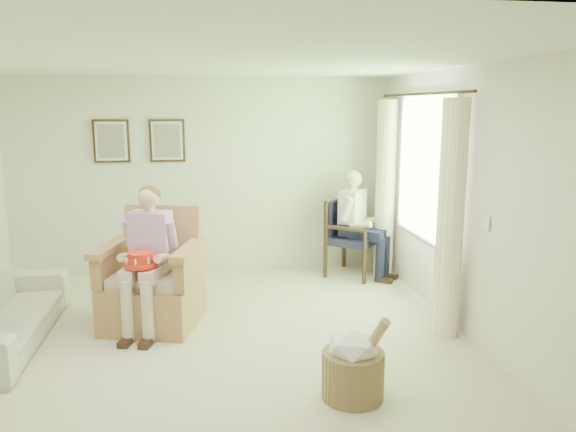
# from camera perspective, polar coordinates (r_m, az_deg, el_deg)

# --- Properties ---
(floor) EXTENTS (5.50, 5.50, 0.00)m
(floor) POSITION_cam_1_polar(r_m,az_deg,el_deg) (5.25, -8.02, -14.05)
(floor) COLOR beige
(floor) RESTS_ON ground
(back_wall) EXTENTS (5.00, 0.04, 2.60)m
(back_wall) POSITION_cam_1_polar(r_m,az_deg,el_deg) (7.56, -8.60, 4.00)
(back_wall) COLOR silver
(back_wall) RESTS_ON ground
(front_wall) EXTENTS (5.00, 0.04, 2.60)m
(front_wall) POSITION_cam_1_polar(r_m,az_deg,el_deg) (2.21, -7.87, -13.73)
(front_wall) COLOR silver
(front_wall) RESTS_ON ground
(right_wall) EXTENTS (0.04, 5.50, 2.60)m
(right_wall) POSITION_cam_1_polar(r_m,az_deg,el_deg) (5.46, 18.83, 0.78)
(right_wall) COLOR silver
(right_wall) RESTS_ON ground
(ceiling) EXTENTS (5.00, 5.50, 0.02)m
(ceiling) POSITION_cam_1_polar(r_m,az_deg,el_deg) (4.77, -8.89, 15.53)
(ceiling) COLOR white
(ceiling) RESTS_ON back_wall
(window) EXTENTS (0.13, 2.50, 1.63)m
(window) POSITION_cam_1_polar(r_m,az_deg,el_deg) (6.48, 13.84, 5.16)
(window) COLOR #2D6B23
(window) RESTS_ON right_wall
(curtain_left) EXTENTS (0.34, 0.34, 2.30)m
(curtain_left) POSITION_cam_1_polar(r_m,az_deg,el_deg) (5.60, 16.16, -0.36)
(curtain_left) COLOR #FFF8C7
(curtain_left) RESTS_ON ground
(curtain_right) EXTENTS (0.34, 0.34, 2.30)m
(curtain_right) POSITION_cam_1_polar(r_m,az_deg,el_deg) (7.40, 9.83, 2.63)
(curtain_right) COLOR #FFF8C7
(curtain_right) RESTS_ON ground
(framed_print_left) EXTENTS (0.45, 0.05, 0.55)m
(framed_print_left) POSITION_cam_1_polar(r_m,az_deg,el_deg) (7.57, -17.51, 7.27)
(framed_print_left) COLOR #382114
(framed_print_left) RESTS_ON back_wall
(framed_print_right) EXTENTS (0.45, 0.05, 0.55)m
(framed_print_right) POSITION_cam_1_polar(r_m,az_deg,el_deg) (7.49, -12.17, 7.50)
(framed_print_right) COLOR #382114
(framed_print_right) RESTS_ON back_wall
(wicker_armchair) EXTENTS (0.93, 0.92, 1.19)m
(wicker_armchair) POSITION_cam_1_polar(r_m,az_deg,el_deg) (5.99, -13.57, -7.16)
(wicker_armchair) COLOR tan
(wicker_armchair) RESTS_ON ground
(wood_armchair) EXTENTS (0.64, 0.60, 0.99)m
(wood_armchair) POSITION_cam_1_polar(r_m,az_deg,el_deg) (7.55, 6.57, -1.80)
(wood_armchair) COLOR black
(wood_armchair) RESTS_ON ground
(person_wicker) EXTENTS (0.40, 0.62, 1.42)m
(person_wicker) POSITION_cam_1_polar(r_m,az_deg,el_deg) (5.71, -13.91, -3.16)
(person_wicker) COLOR beige
(person_wicker) RESTS_ON ground
(person_dark) EXTENTS (0.40, 0.63, 1.38)m
(person_dark) POSITION_cam_1_polar(r_m,az_deg,el_deg) (7.34, 6.95, -0.05)
(person_dark) COLOR #171734
(person_dark) RESTS_ON ground
(red_hat) EXTENTS (0.31, 0.31, 0.14)m
(red_hat) POSITION_cam_1_polar(r_m,az_deg,el_deg) (5.55, -14.76, -4.39)
(red_hat) COLOR red
(red_hat) RESTS_ON person_wicker
(hatbox) EXTENTS (0.58, 0.58, 0.71)m
(hatbox) POSITION_cam_1_polar(r_m,az_deg,el_deg) (4.48, 6.66, -14.71)
(hatbox) COLOR tan
(hatbox) RESTS_ON ground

